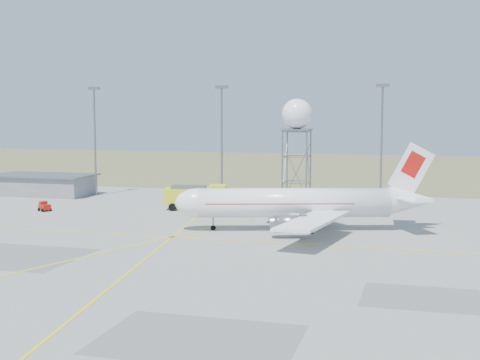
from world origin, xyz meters
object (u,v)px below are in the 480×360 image
(fire_truck, at_px, (197,198))
(baggage_tug, at_px, (44,207))
(airliner_main, at_px, (298,203))
(radar_tower, at_px, (297,147))

(fire_truck, bearing_deg, baggage_tug, -173.64)
(fire_truck, height_order, baggage_tug, fire_truck)
(airliner_main, height_order, radar_tower, radar_tower)
(fire_truck, bearing_deg, airliner_main, -49.78)
(airliner_main, relative_size, radar_tower, 1.91)
(radar_tower, bearing_deg, fire_truck, -157.36)
(airliner_main, height_order, fire_truck, airliner_main)
(radar_tower, xyz_separation_m, fire_truck, (-15.13, -6.31, -8.16))
(airliner_main, distance_m, radar_tower, 22.00)
(radar_tower, distance_m, baggage_tug, 41.94)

